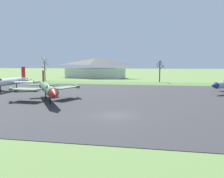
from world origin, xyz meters
name	(u,v)px	position (x,y,z in m)	size (l,w,h in m)	color
ground_plane	(116,116)	(0.00, 0.00, 0.00)	(600.00, 600.00, 0.00)	#607F42
asphalt_apron	(129,97)	(0.00, 15.96, 0.03)	(89.12, 53.21, 0.05)	#333335
grass_verge_strip	(140,83)	(0.00, 48.57, 0.03)	(149.12, 12.00, 0.06)	#4E7337
jet_fighter_front_left	(48,89)	(-13.38, 8.36, 2.31)	(12.84, 14.94, 5.29)	#4C6B47
jet_fighter_front_right	(8,82)	(-29.23, 19.94, 2.38)	(12.47, 16.78, 5.83)	silver
bare_tree_far_left	(45,69)	(-38.47, 56.32, 4.45)	(2.43, 2.49, 9.16)	brown
bare_tree_left_of_center	(160,70)	(6.62, 55.37, 4.36)	(3.24, 3.25, 8.01)	#42382D
visitor_building	(95,68)	(-22.70, 75.32, 4.57)	(29.33, 13.19, 9.19)	beige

